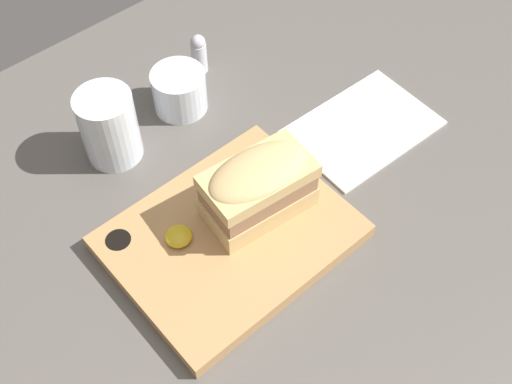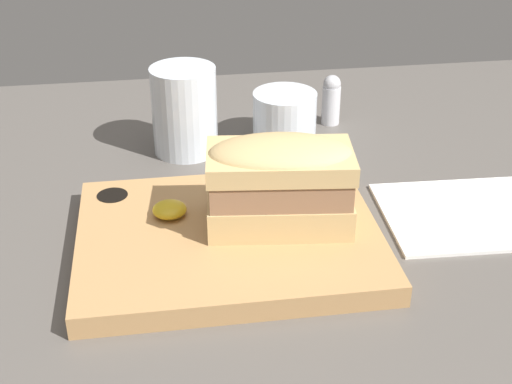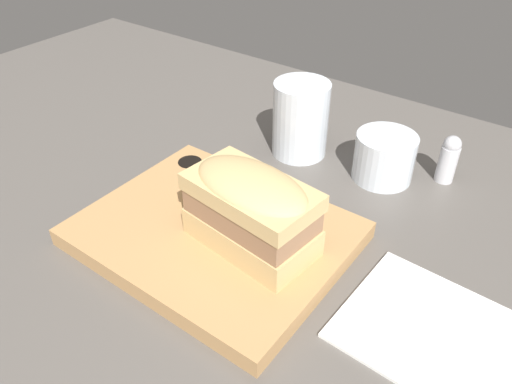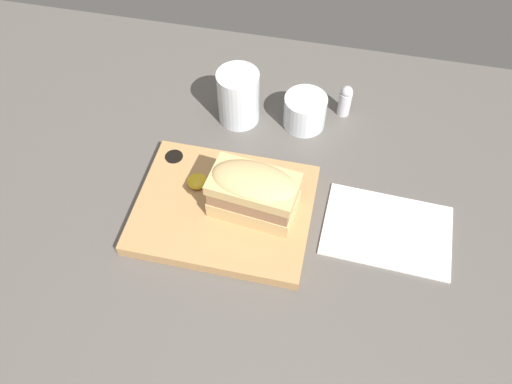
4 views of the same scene
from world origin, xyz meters
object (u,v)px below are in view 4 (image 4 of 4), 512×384
object	(u,v)px
water_glass	(239,100)
napkin	(387,230)
sandwich	(254,192)
salt_shaker	(345,100)
serving_board	(224,208)
wine_glass	(305,113)

from	to	relation	value
water_glass	napkin	distance (cm)	36.61
sandwich	water_glass	size ratio (longest dim) A/B	1.35
water_glass	salt_shaker	distance (cm)	20.65
sandwich	water_glass	distance (cm)	23.60
sandwich	salt_shaker	xyz separation A→B (cm)	(12.02, 27.69, -3.64)
serving_board	napkin	distance (cm)	27.58
serving_board	napkin	xyz separation A→B (cm)	(27.48, 2.16, -0.91)
water_glass	wine_glass	world-z (taller)	water_glass
salt_shaker	wine_glass	bearing A→B (deg)	-148.39
wine_glass	salt_shaker	bearing A→B (deg)	31.61
wine_glass	salt_shaker	world-z (taller)	salt_shaker
sandwich	wine_glass	world-z (taller)	sandwich
sandwich	napkin	bearing A→B (deg)	4.77
serving_board	wine_glass	bearing A→B (deg)	66.98
wine_glass	salt_shaker	xyz separation A→B (cm)	(7.16, 4.41, 0.60)
wine_glass	salt_shaker	size ratio (longest dim) A/B	1.19
water_glass	wine_glass	xyz separation A→B (cm)	(12.69, 1.15, -1.83)
water_glass	salt_shaker	size ratio (longest dim) A/B	1.59
water_glass	napkin	world-z (taller)	water_glass
napkin	salt_shaker	size ratio (longest dim) A/B	3.16
wine_glass	napkin	distance (cm)	27.77
serving_board	water_glass	distance (cm)	22.88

